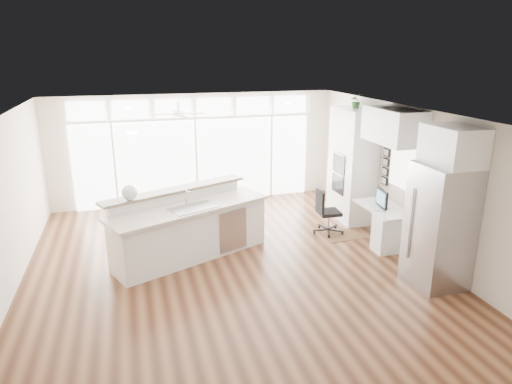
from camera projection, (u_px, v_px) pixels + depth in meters
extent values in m
cube|color=#402313|center=(232.00, 270.00, 8.03)|extent=(7.00, 8.00, 0.02)
cube|color=white|center=(230.00, 115.00, 7.22)|extent=(7.00, 8.00, 0.02)
cube|color=beige|center=(195.00, 149.00, 11.30)|extent=(7.00, 0.04, 2.70)
cube|color=beige|center=(333.00, 332.00, 3.95)|extent=(7.00, 0.04, 2.70)
cube|color=beige|center=(413.00, 181.00, 8.53)|extent=(0.04, 8.00, 2.70)
cube|color=white|center=(196.00, 161.00, 11.33)|extent=(5.80, 0.06, 2.08)
cube|color=white|center=(194.00, 107.00, 10.94)|extent=(5.90, 0.06, 0.40)
cube|color=silver|center=(403.00, 167.00, 8.74)|extent=(0.04, 0.85, 0.85)
cube|color=white|center=(178.00, 109.00, 9.73)|extent=(1.16, 1.16, 0.32)
cube|color=white|center=(227.00, 115.00, 7.41)|extent=(3.40, 3.00, 0.02)
cube|color=white|center=(352.00, 165.00, 10.13)|extent=(0.64, 1.20, 2.50)
cube|color=white|center=(383.00, 225.00, 9.00)|extent=(0.72, 1.30, 0.76)
cube|color=white|center=(394.00, 126.00, 8.42)|extent=(0.64, 1.30, 0.64)
cube|color=#A3A2A7|center=(440.00, 226.00, 7.29)|extent=(0.76, 0.90, 2.00)
cube|color=white|center=(453.00, 146.00, 6.92)|extent=(0.64, 0.90, 0.60)
cube|color=black|center=(386.00, 167.00, 9.35)|extent=(0.06, 0.22, 0.80)
cube|color=white|center=(191.00, 226.00, 8.35)|extent=(3.25, 2.27, 1.21)
cube|color=#3D2613|center=(343.00, 235.00, 9.49)|extent=(0.83, 0.62, 0.01)
cube|color=black|center=(329.00, 212.00, 9.49)|extent=(0.51, 0.47, 0.93)
sphere|color=silver|center=(129.00, 192.00, 7.85)|extent=(0.34, 0.34, 0.27)
cube|color=black|center=(382.00, 198.00, 8.81)|extent=(0.13, 0.47, 0.38)
cube|color=silver|center=(373.00, 208.00, 8.82)|extent=(0.18, 0.36, 0.02)
imported|color=#285E29|center=(356.00, 103.00, 9.72)|extent=(0.29, 0.32, 0.24)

